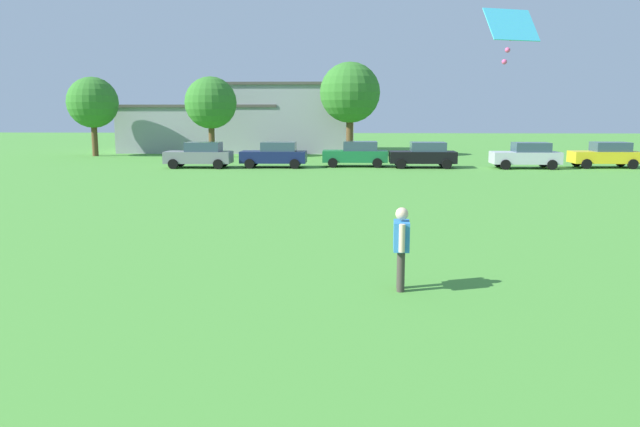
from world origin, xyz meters
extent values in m
plane|color=#4C9338|center=(0.00, 30.00, 0.00)|extent=(160.00, 160.00, 0.00)
cylinder|color=#3F3833|center=(3.93, 15.10, 0.42)|extent=(0.16, 0.16, 0.85)
cylinder|color=#3F3833|center=(3.91, 14.84, 0.42)|extent=(0.16, 0.16, 0.85)
cube|color=#337FCC|center=(3.92, 14.97, 1.15)|extent=(0.35, 0.58, 0.60)
cylinder|color=beige|center=(3.94, 15.32, 1.17)|extent=(0.12, 0.12, 0.57)
cylinder|color=beige|center=(3.90, 14.62, 1.17)|extent=(0.12, 0.12, 0.57)
sphere|color=beige|center=(3.92, 14.97, 1.60)|extent=(0.27, 0.27, 0.27)
cube|color=#3FBFE5|center=(5.90, 14.80, 5.30)|extent=(1.11, 0.77, 0.64)
sphere|color=#F24C8C|center=(5.90, 14.80, 5.05)|extent=(0.10, 0.10, 0.10)
sphere|color=#F24C8C|center=(5.85, 14.80, 4.83)|extent=(0.10, 0.10, 0.10)
sphere|color=#F24C8C|center=(5.80, 14.80, 4.61)|extent=(0.10, 0.10, 0.10)
cube|color=slate|center=(-7.02, 42.92, 0.70)|extent=(4.30, 1.80, 0.76)
cube|color=#334756|center=(-6.67, 42.92, 1.38)|extent=(2.24, 1.58, 0.60)
cylinder|color=black|center=(-8.48, 42.02, 0.32)|extent=(0.64, 0.22, 0.64)
cylinder|color=black|center=(-8.48, 43.82, 0.32)|extent=(0.64, 0.22, 0.64)
cylinder|color=black|center=(-5.56, 42.02, 0.32)|extent=(0.64, 0.22, 0.64)
cylinder|color=black|center=(-5.56, 43.82, 0.32)|extent=(0.64, 0.22, 0.64)
cube|color=#141E4C|center=(-2.13, 43.36, 0.70)|extent=(4.30, 1.80, 0.76)
cube|color=#334756|center=(-1.79, 43.36, 1.38)|extent=(2.24, 1.58, 0.60)
cylinder|color=black|center=(-3.60, 42.46, 0.32)|extent=(0.64, 0.22, 0.64)
cylinder|color=black|center=(-3.60, 44.26, 0.32)|extent=(0.64, 0.22, 0.64)
cylinder|color=black|center=(-0.67, 42.46, 0.32)|extent=(0.64, 0.22, 0.64)
cylinder|color=black|center=(-0.67, 44.26, 0.32)|extent=(0.64, 0.22, 0.64)
cube|color=#196B38|center=(3.23, 44.31, 0.70)|extent=(4.30, 1.80, 0.76)
cube|color=#334756|center=(3.57, 44.31, 1.38)|extent=(2.24, 1.58, 0.60)
cylinder|color=black|center=(1.76, 43.41, 0.32)|extent=(0.64, 0.22, 0.64)
cylinder|color=black|center=(1.76, 45.21, 0.32)|extent=(0.64, 0.22, 0.64)
cylinder|color=black|center=(4.69, 43.41, 0.32)|extent=(0.64, 0.22, 0.64)
cylinder|color=black|center=(4.69, 45.21, 0.32)|extent=(0.64, 0.22, 0.64)
cube|color=black|center=(7.65, 43.63, 0.70)|extent=(4.30, 1.80, 0.76)
cube|color=#334756|center=(7.99, 43.63, 1.38)|extent=(2.24, 1.58, 0.60)
cylinder|color=black|center=(6.18, 42.73, 0.32)|extent=(0.64, 0.22, 0.64)
cylinder|color=black|center=(6.18, 44.53, 0.32)|extent=(0.64, 0.22, 0.64)
cylinder|color=black|center=(9.11, 42.73, 0.32)|extent=(0.64, 0.22, 0.64)
cylinder|color=black|center=(9.11, 44.53, 0.32)|extent=(0.64, 0.22, 0.64)
cube|color=silver|center=(14.24, 43.42, 0.70)|extent=(4.30, 1.80, 0.76)
cube|color=#334756|center=(14.58, 43.42, 1.38)|extent=(2.24, 1.58, 0.60)
cylinder|color=black|center=(12.78, 42.52, 0.32)|extent=(0.64, 0.22, 0.64)
cylinder|color=black|center=(12.78, 44.32, 0.32)|extent=(0.64, 0.22, 0.64)
cylinder|color=black|center=(15.70, 42.52, 0.32)|extent=(0.64, 0.22, 0.64)
cylinder|color=black|center=(15.70, 44.32, 0.32)|extent=(0.64, 0.22, 0.64)
cube|color=yellow|center=(19.59, 44.20, 0.70)|extent=(4.30, 1.80, 0.76)
cube|color=#334756|center=(19.93, 44.20, 1.38)|extent=(2.24, 1.58, 0.60)
cylinder|color=black|center=(18.13, 43.30, 0.32)|extent=(0.64, 0.22, 0.64)
cylinder|color=black|center=(18.13, 45.10, 0.32)|extent=(0.64, 0.22, 0.64)
cylinder|color=black|center=(21.05, 43.30, 0.32)|extent=(0.64, 0.22, 0.64)
cylinder|color=black|center=(21.05, 45.10, 0.32)|extent=(0.64, 0.22, 0.64)
cylinder|color=brown|center=(-18.23, 53.44, 1.31)|extent=(0.48, 0.48, 2.63)
sphere|color=#337528|center=(-18.23, 53.44, 4.39)|extent=(4.15, 4.15, 4.15)
cylinder|color=brown|center=(-8.17, 52.22, 1.30)|extent=(0.48, 0.48, 2.60)
sphere|color=#337528|center=(-8.17, 52.22, 4.35)|extent=(4.11, 4.11, 4.11)
cylinder|color=brown|center=(2.87, 53.97, 1.55)|extent=(0.57, 0.57, 3.10)
sphere|color=#337528|center=(2.87, 53.97, 5.18)|extent=(4.89, 4.89, 4.89)
cube|color=#9999A3|center=(-10.66, 60.33, 2.00)|extent=(13.94, 7.90, 4.00)
cube|color=#4C4742|center=(-10.66, 60.33, 4.12)|extent=(14.50, 8.21, 0.24)
cube|color=#9999A3|center=(-2.74, 60.33, 2.96)|extent=(11.91, 8.00, 5.91)
cube|color=#4C4742|center=(-2.74, 60.33, 6.03)|extent=(12.39, 8.32, 0.24)
camera|label=1|loc=(2.83, 2.34, 3.67)|focal=35.11mm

